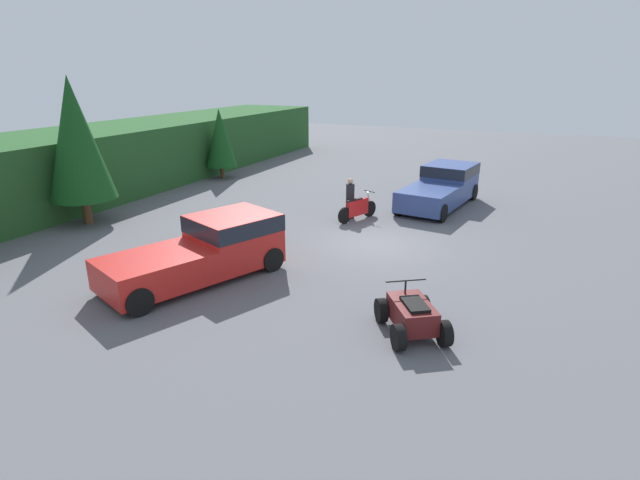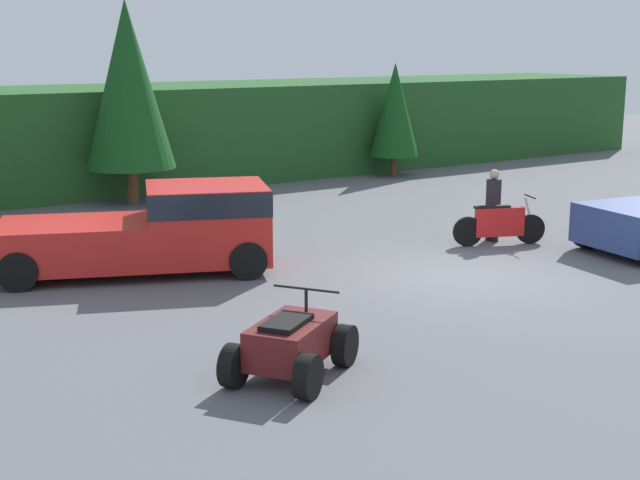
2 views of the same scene
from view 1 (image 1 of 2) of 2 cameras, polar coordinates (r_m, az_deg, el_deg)
The scene contains 9 objects.
ground_plane at distance 18.83m, azimuth 6.35°, elevation -0.48°, with size 80.00×80.00×0.00m, color #5B5B60.
hillside_backdrop at distance 27.55m, azimuth -27.37°, elevation 7.28°, with size 44.00×6.00×3.32m.
tree_mid_right at distance 22.83m, azimuth -26.12°, elevation 10.32°, with size 2.66×2.66×6.04m.
tree_right at distance 30.61m, azimuth -11.34°, elevation 11.38°, with size 1.80×1.80×4.10m.
pickup_truck_red at distance 15.91m, azimuth -12.67°, elevation -0.83°, with size 5.95×4.14×1.83m.
pickup_truck_second at distance 24.82m, azimuth 13.86°, elevation 6.13°, with size 5.91×3.08×1.83m.
dirt_bike at distance 21.68m, azimuth 4.31°, elevation 3.54°, with size 2.16×1.08×1.18m.
quad_atv at distance 12.60m, azimuth 10.44°, elevation -8.49°, with size 2.44×2.25×1.19m.
rider_person at distance 21.86m, azimuth 3.47°, elevation 4.96°, with size 0.39×0.40×1.77m.
Camera 1 is at (-17.01, -5.20, 6.19)m, focal length 28.00 mm.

